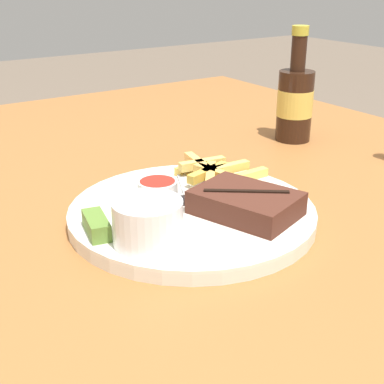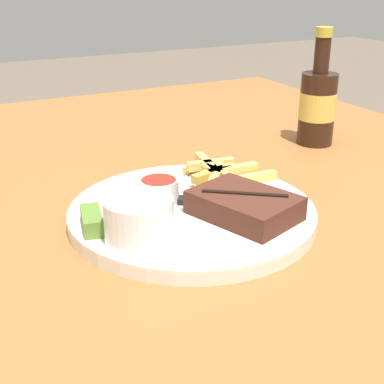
{
  "view_description": "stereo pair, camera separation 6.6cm",
  "coord_description": "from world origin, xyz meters",
  "px_view_note": "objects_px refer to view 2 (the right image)",
  "views": [
    {
      "loc": [
        0.5,
        -0.34,
        1.02
      ],
      "look_at": [
        0.0,
        0.0,
        0.76
      ],
      "focal_mm": 50.0,
      "sensor_mm": 36.0,
      "label": 1
    },
    {
      "loc": [
        0.54,
        -0.28,
        1.02
      ],
      "look_at": [
        0.0,
        0.0,
        0.76
      ],
      "focal_mm": 50.0,
      "sensor_mm": 36.0,
      "label": 2
    }
  ],
  "objects_px": {
    "pickle_spear": "(91,219)",
    "fork_utensil": "(190,181)",
    "coleslaw_cup": "(139,218)",
    "dipping_sauce_cup": "(159,190)",
    "steak_portion": "(244,205)",
    "beer_bottle": "(318,104)",
    "knife_utensil": "(224,202)",
    "dinner_plate": "(192,213)"
  },
  "relations": [
    {
      "from": "steak_portion",
      "to": "knife_utensil",
      "type": "xyz_separation_m",
      "value": [
        -0.04,
        -0.0,
        -0.01
      ]
    },
    {
      "from": "fork_utensil",
      "to": "knife_utensil",
      "type": "relative_size",
      "value": 0.85
    },
    {
      "from": "coleslaw_cup",
      "to": "dinner_plate",
      "type": "bearing_deg",
      "value": 119.75
    },
    {
      "from": "coleslaw_cup",
      "to": "fork_utensil",
      "type": "relative_size",
      "value": 0.6
    },
    {
      "from": "dinner_plate",
      "to": "beer_bottle",
      "type": "bearing_deg",
      "value": 117.58
    },
    {
      "from": "pickle_spear",
      "to": "knife_utensil",
      "type": "bearing_deg",
      "value": 84.45
    },
    {
      "from": "knife_utensil",
      "to": "beer_bottle",
      "type": "distance_m",
      "value": 0.36
    },
    {
      "from": "pickle_spear",
      "to": "beer_bottle",
      "type": "bearing_deg",
      "value": 110.37
    },
    {
      "from": "beer_bottle",
      "to": "steak_portion",
      "type": "bearing_deg",
      "value": -52.3
    },
    {
      "from": "dinner_plate",
      "to": "steak_portion",
      "type": "xyz_separation_m",
      "value": [
        0.05,
        0.04,
        0.02
      ]
    },
    {
      "from": "knife_utensil",
      "to": "dinner_plate",
      "type": "bearing_deg",
      "value": -165.21
    },
    {
      "from": "dipping_sauce_cup",
      "to": "fork_utensil",
      "type": "bearing_deg",
      "value": 122.53
    },
    {
      "from": "pickle_spear",
      "to": "knife_utensil",
      "type": "relative_size",
      "value": 0.4
    },
    {
      "from": "pickle_spear",
      "to": "beer_bottle",
      "type": "xyz_separation_m",
      "value": [
        -0.17,
        0.47,
        0.04
      ]
    },
    {
      "from": "dinner_plate",
      "to": "fork_utensil",
      "type": "distance_m",
      "value": 0.08
    },
    {
      "from": "steak_portion",
      "to": "beer_bottle",
      "type": "bearing_deg",
      "value": 127.7
    },
    {
      "from": "fork_utensil",
      "to": "coleslaw_cup",
      "type": "bearing_deg",
      "value": -19.74
    },
    {
      "from": "steak_portion",
      "to": "dipping_sauce_cup",
      "type": "distance_m",
      "value": 0.11
    },
    {
      "from": "dipping_sauce_cup",
      "to": "fork_utensil",
      "type": "xyz_separation_m",
      "value": [
        -0.04,
        0.07,
        -0.02
      ]
    },
    {
      "from": "coleslaw_cup",
      "to": "pickle_spear",
      "type": "relative_size",
      "value": 1.27
    },
    {
      "from": "dipping_sauce_cup",
      "to": "pickle_spear",
      "type": "bearing_deg",
      "value": -74.28
    },
    {
      "from": "dipping_sauce_cup",
      "to": "beer_bottle",
      "type": "height_order",
      "value": "beer_bottle"
    },
    {
      "from": "pickle_spear",
      "to": "fork_utensil",
      "type": "distance_m",
      "value": 0.18
    },
    {
      "from": "steak_portion",
      "to": "fork_utensil",
      "type": "relative_size",
      "value": 1.12
    },
    {
      "from": "fork_utensil",
      "to": "knife_utensil",
      "type": "bearing_deg",
      "value": 27.86
    },
    {
      "from": "steak_portion",
      "to": "dipping_sauce_cup",
      "type": "height_order",
      "value": "same"
    },
    {
      "from": "steak_portion",
      "to": "beer_bottle",
      "type": "height_order",
      "value": "beer_bottle"
    },
    {
      "from": "dipping_sauce_cup",
      "to": "coleslaw_cup",
      "type": "bearing_deg",
      "value": -36.07
    },
    {
      "from": "steak_portion",
      "to": "knife_utensil",
      "type": "height_order",
      "value": "steak_portion"
    },
    {
      "from": "dipping_sauce_cup",
      "to": "beer_bottle",
      "type": "relative_size",
      "value": 0.25
    },
    {
      "from": "coleslaw_cup",
      "to": "dipping_sauce_cup",
      "type": "height_order",
      "value": "coleslaw_cup"
    },
    {
      "from": "dinner_plate",
      "to": "coleslaw_cup",
      "type": "relative_size",
      "value": 4.05
    },
    {
      "from": "pickle_spear",
      "to": "dinner_plate",
      "type": "bearing_deg",
      "value": 88.23
    },
    {
      "from": "steak_portion",
      "to": "pickle_spear",
      "type": "distance_m",
      "value": 0.18
    },
    {
      "from": "coleslaw_cup",
      "to": "knife_utensil",
      "type": "relative_size",
      "value": 0.51
    },
    {
      "from": "coleslaw_cup",
      "to": "dipping_sauce_cup",
      "type": "distance_m",
      "value": 0.1
    },
    {
      "from": "dinner_plate",
      "to": "knife_utensil",
      "type": "relative_size",
      "value": 2.07
    },
    {
      "from": "fork_utensil",
      "to": "knife_utensil",
      "type": "height_order",
      "value": "knife_utensil"
    },
    {
      "from": "steak_portion",
      "to": "coleslaw_cup",
      "type": "bearing_deg",
      "value": -90.22
    },
    {
      "from": "beer_bottle",
      "to": "knife_utensil",
      "type": "bearing_deg",
      "value": -57.84
    },
    {
      "from": "steak_portion",
      "to": "dipping_sauce_cup",
      "type": "bearing_deg",
      "value": -139.13
    },
    {
      "from": "steak_portion",
      "to": "pickle_spear",
      "type": "xyz_separation_m",
      "value": [
        -0.06,
        -0.17,
        -0.0
      ]
    }
  ]
}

